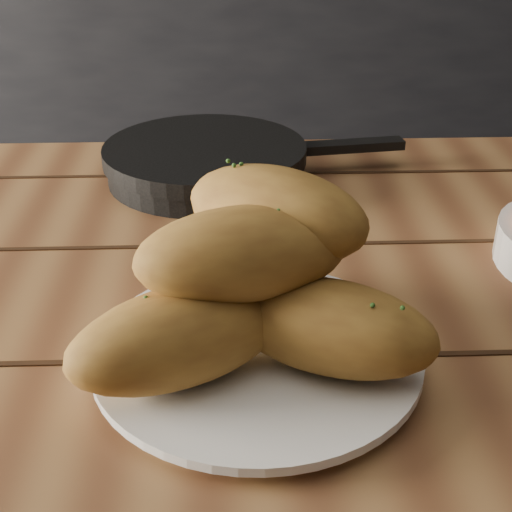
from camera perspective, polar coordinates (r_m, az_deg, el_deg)
The scene contains 5 objects.
counter at distance 2.45m, azimuth -13.65°, elevation 12.39°, with size 2.80×0.60×0.90m, color black.
table at distance 0.74m, azimuth -0.38°, elevation -10.00°, with size 1.40×0.87×0.75m.
plate at distance 0.58m, azimuth 0.08°, elevation -7.91°, with size 0.27×0.27×0.02m.
bread_rolls at distance 0.54m, azimuth -1.11°, elevation -2.73°, with size 0.30×0.25×0.14m.
skillet at distance 0.93m, azimuth -3.94°, elevation 7.59°, with size 0.39×0.26×0.05m.
Camera 1 is at (0.48, -0.61, 1.11)m, focal length 50.00 mm.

